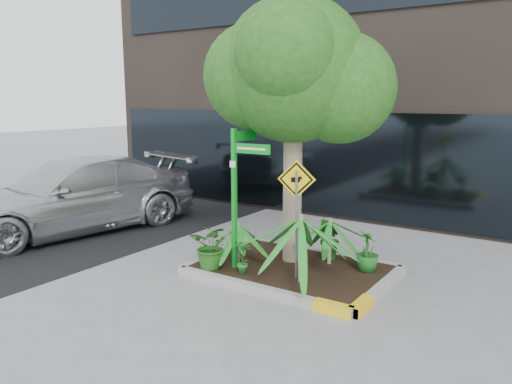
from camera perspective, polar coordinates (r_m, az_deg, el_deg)
The scene contains 14 objects.
ground at distance 8.72m, azimuth 1.99°, elevation -9.67°, with size 80.00×80.00×0.00m, color gray.
asphalt_road at distance 13.19m, azimuth -22.87°, elevation -3.47°, with size 7.00×80.00×0.01m, color black.
planter at distance 8.80m, azimuth 4.24°, elevation -8.81°, with size 3.35×2.36×0.15m.
tree at distance 8.72m, azimuth 4.41°, elevation 13.74°, with size 3.20×2.84×4.80m.
palm_front at distance 7.83m, azimuth 5.19°, elevation -3.07°, with size 1.24×1.24×1.37m.
palm_left at distance 8.87m, azimuth -2.07°, elevation -3.77°, with size 0.81×0.81×0.90m.
palm_back at distance 8.80m, azimuth 8.47°, elevation -3.33°, with size 0.93×0.93×1.03m.
parked_car at distance 12.21m, azimuth -20.16°, elevation -0.37°, with size 2.34×5.76×1.67m, color silver.
shrub_a at distance 8.61m, azimuth -5.02°, elevation -6.14°, with size 0.72×0.72×0.80m, color #205919.
shrub_b at distance 8.66m, azimuth 12.64°, elevation -6.61°, with size 0.39×0.39×0.70m, color #1B5C1B.
shrub_c at distance 8.35m, azimuth -1.48°, elevation -7.38°, with size 0.31×0.31×0.59m, color #247726.
shrub_d at distance 9.12m, azimuth 8.48°, elevation -5.30°, with size 0.43×0.43×0.78m, color #1E5B1A.
street_sign_post at distance 8.41m, azimuth -2.04°, elevation 0.66°, with size 0.75×0.74×2.54m.
cattle_sign at distance 7.81m, azimuth 4.65°, elevation -0.92°, with size 0.57×0.22×1.95m.
Camera 1 is at (4.28, -6.98, 3.02)m, focal length 35.00 mm.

